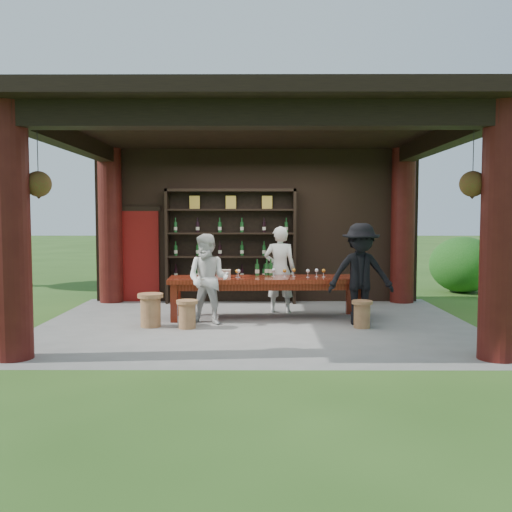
{
  "coord_description": "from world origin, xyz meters",
  "views": [
    {
      "loc": [
        0.05,
        -9.72,
        1.86
      ],
      "look_at": [
        0.0,
        0.4,
        1.15
      ],
      "focal_mm": 40.0,
      "sensor_mm": 36.0,
      "label": 1
    }
  ],
  "objects_px": {
    "wine_shelf": "(231,246)",
    "stool_far_left": "(151,309)",
    "stool_near_left": "(187,313)",
    "guest_woman": "(208,279)",
    "host": "(280,269)",
    "napkin_basket": "(223,274)",
    "guest_man": "(361,274)",
    "tasting_table": "(265,283)",
    "stool_near_right": "(362,313)"
  },
  "relations": [
    {
      "from": "tasting_table",
      "to": "stool_far_left",
      "type": "relative_size",
      "value": 6.28
    },
    {
      "from": "stool_near_left",
      "to": "guest_woman",
      "type": "relative_size",
      "value": 0.3
    },
    {
      "from": "stool_far_left",
      "to": "host",
      "type": "height_order",
      "value": "host"
    },
    {
      "from": "host",
      "to": "napkin_basket",
      "type": "xyz_separation_m",
      "value": [
        -1.05,
        -0.67,
        -0.01
      ]
    },
    {
      "from": "host",
      "to": "wine_shelf",
      "type": "bearing_deg",
      "value": -45.06
    },
    {
      "from": "wine_shelf",
      "to": "stool_far_left",
      "type": "distance_m",
      "value": 3.1
    },
    {
      "from": "stool_far_left",
      "to": "guest_woman",
      "type": "relative_size",
      "value": 0.36
    },
    {
      "from": "host",
      "to": "guest_man",
      "type": "relative_size",
      "value": 0.96
    },
    {
      "from": "stool_near_left",
      "to": "stool_near_right",
      "type": "bearing_deg",
      "value": 1.07
    },
    {
      "from": "guest_woman",
      "to": "napkin_basket",
      "type": "distance_m",
      "value": 0.61
    },
    {
      "from": "stool_far_left",
      "to": "napkin_basket",
      "type": "relative_size",
      "value": 2.16
    },
    {
      "from": "tasting_table",
      "to": "host",
      "type": "xyz_separation_m",
      "value": [
        0.29,
        0.62,
        0.2
      ]
    },
    {
      "from": "wine_shelf",
      "to": "stool_near_left",
      "type": "relative_size",
      "value": 5.88
    },
    {
      "from": "wine_shelf",
      "to": "stool_near_right",
      "type": "bearing_deg",
      "value": -50.09
    },
    {
      "from": "stool_near_left",
      "to": "guest_woman",
      "type": "distance_m",
      "value": 0.72
    },
    {
      "from": "stool_near_right",
      "to": "stool_far_left",
      "type": "distance_m",
      "value": 3.54
    },
    {
      "from": "host",
      "to": "guest_man",
      "type": "height_order",
      "value": "guest_man"
    },
    {
      "from": "guest_man",
      "to": "stool_near_left",
      "type": "bearing_deg",
      "value": -174.73
    },
    {
      "from": "stool_far_left",
      "to": "guest_man",
      "type": "bearing_deg",
      "value": 4.39
    },
    {
      "from": "wine_shelf",
      "to": "guest_man",
      "type": "relative_size",
      "value": 1.59
    },
    {
      "from": "guest_man",
      "to": "stool_near_right",
      "type": "bearing_deg",
      "value": -98.05
    },
    {
      "from": "wine_shelf",
      "to": "guest_man",
      "type": "bearing_deg",
      "value": -45.86
    },
    {
      "from": "stool_near_left",
      "to": "stool_far_left",
      "type": "bearing_deg",
      "value": 168.48
    },
    {
      "from": "stool_near_left",
      "to": "stool_far_left",
      "type": "height_order",
      "value": "stool_far_left"
    },
    {
      "from": "host",
      "to": "stool_far_left",
      "type": "bearing_deg",
      "value": 39.08
    },
    {
      "from": "stool_near_left",
      "to": "stool_far_left",
      "type": "distance_m",
      "value": 0.65
    },
    {
      "from": "tasting_table",
      "to": "guest_woman",
      "type": "distance_m",
      "value": 1.17
    },
    {
      "from": "stool_far_left",
      "to": "napkin_basket",
      "type": "bearing_deg",
      "value": 34.05
    },
    {
      "from": "stool_near_left",
      "to": "guest_man",
      "type": "distance_m",
      "value": 3.03
    },
    {
      "from": "tasting_table",
      "to": "guest_woman",
      "type": "relative_size",
      "value": 2.27
    },
    {
      "from": "wine_shelf",
      "to": "guest_man",
      "type": "distance_m",
      "value": 3.39
    },
    {
      "from": "tasting_table",
      "to": "stool_near_right",
      "type": "bearing_deg",
      "value": -29.87
    },
    {
      "from": "stool_near_right",
      "to": "host",
      "type": "bearing_deg",
      "value": 130.4
    },
    {
      "from": "tasting_table",
      "to": "napkin_basket",
      "type": "distance_m",
      "value": 0.78
    },
    {
      "from": "stool_far_left",
      "to": "tasting_table",
      "type": "bearing_deg",
      "value": 23.53
    },
    {
      "from": "guest_woman",
      "to": "stool_far_left",
      "type": "bearing_deg",
      "value": -152.28
    },
    {
      "from": "guest_woman",
      "to": "host",
      "type": "bearing_deg",
      "value": 58.1
    },
    {
      "from": "stool_near_right",
      "to": "host",
      "type": "relative_size",
      "value": 0.27
    },
    {
      "from": "guest_man",
      "to": "host",
      "type": "bearing_deg",
      "value": 135.91
    },
    {
      "from": "tasting_table",
      "to": "stool_near_left",
      "type": "height_order",
      "value": "tasting_table"
    },
    {
      "from": "stool_near_left",
      "to": "host",
      "type": "relative_size",
      "value": 0.28
    },
    {
      "from": "wine_shelf",
      "to": "stool_near_left",
      "type": "distance_m",
      "value": 3.04
    },
    {
      "from": "stool_far_left",
      "to": "guest_man",
      "type": "relative_size",
      "value": 0.32
    },
    {
      "from": "stool_near_right",
      "to": "guest_woman",
      "type": "bearing_deg",
      "value": 173.26
    },
    {
      "from": "host",
      "to": "napkin_basket",
      "type": "bearing_deg",
      "value": 38.34
    },
    {
      "from": "tasting_table",
      "to": "stool_near_left",
      "type": "xyz_separation_m",
      "value": [
        -1.31,
        -0.97,
        -0.39
      ]
    },
    {
      "from": "napkin_basket",
      "to": "guest_woman",
      "type": "bearing_deg",
      "value": -112.1
    },
    {
      "from": "guest_man",
      "to": "napkin_basket",
      "type": "relative_size",
      "value": 6.69
    },
    {
      "from": "guest_man",
      "to": "wine_shelf",
      "type": "bearing_deg",
      "value": 131.62
    },
    {
      "from": "stool_far_left",
      "to": "wine_shelf",
      "type": "bearing_deg",
      "value": 65.59
    }
  ]
}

